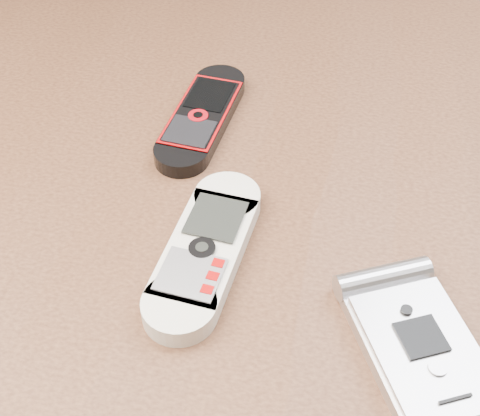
# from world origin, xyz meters

# --- Properties ---
(table) EXTENTS (1.20, 0.80, 0.75)m
(table) POSITION_xyz_m (0.00, 0.00, 0.64)
(table) COLOR black
(table) RESTS_ON ground
(nokia_white) EXTENTS (0.06, 0.15, 0.02)m
(nokia_white) POSITION_xyz_m (-0.01, -0.04, 0.76)
(nokia_white) COLOR beige
(nokia_white) RESTS_ON table
(nokia_black_red) EXTENTS (0.06, 0.14, 0.01)m
(nokia_black_red) POSITION_xyz_m (-0.04, 0.10, 0.76)
(nokia_black_red) COLOR black
(nokia_black_red) RESTS_ON table
(motorola_razr) EXTENTS (0.11, 0.13, 0.02)m
(motorola_razr) POSITION_xyz_m (0.13, -0.09, 0.76)
(motorola_razr) COLOR #B8B8BC
(motorola_razr) RESTS_ON table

